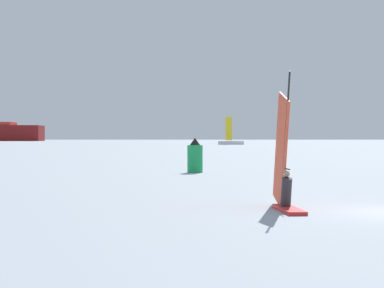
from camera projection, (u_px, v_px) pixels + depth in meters
windsurfer at (284, 175)px, 21.39m from camera, size 0.63×3.66×4.52m
channel_buoy at (195, 157)px, 44.15m from camera, size 1.03×1.03×2.35m
small_sailboat at (231, 142)px, 235.75m from camera, size 9.58×4.26×11.24m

